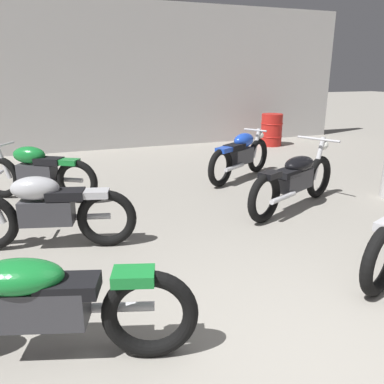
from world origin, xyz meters
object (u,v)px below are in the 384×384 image
(motorcycle_left_row_1, at_px, (46,210))
(motorcycle_right_row_2, at_px, (241,155))
(motorcycle_right_row_1, at_px, (295,179))
(oil_drum, at_px, (271,130))
(motorcycle_left_row_2, at_px, (37,171))
(motorcycle_left_row_0, at_px, (35,303))

(motorcycle_left_row_1, xyz_separation_m, motorcycle_right_row_2, (3.43, 1.91, 0.00))
(motorcycle_right_row_1, distance_m, oil_drum, 5.11)
(motorcycle_right_row_1, bearing_deg, motorcycle_left_row_2, 153.53)
(motorcycle_right_row_1, height_order, oil_drum, motorcycle_right_row_1)
(motorcycle_left_row_2, xyz_separation_m, oil_drum, (5.90, 2.77, -0.03))
(motorcycle_right_row_2, bearing_deg, motorcycle_right_row_1, -91.24)
(motorcycle_right_row_1, xyz_separation_m, motorcycle_right_row_2, (0.04, 1.76, 0.01))
(motorcycle_left_row_0, bearing_deg, oil_drum, 48.02)
(motorcycle_right_row_2, bearing_deg, motorcycle_left_row_1, -150.88)
(motorcycle_left_row_0, xyz_separation_m, motorcycle_right_row_1, (3.49, 2.03, 0.00))
(motorcycle_left_row_1, bearing_deg, motorcycle_right_row_1, 2.54)
(motorcycle_right_row_1, relative_size, oil_drum, 2.37)
(motorcycle_left_row_0, distance_m, motorcycle_right_row_1, 4.04)
(motorcycle_left_row_2, relative_size, motorcycle_right_row_2, 0.99)
(motorcycle_right_row_1, bearing_deg, motorcycle_left_row_0, -149.73)
(motorcycle_left_row_0, bearing_deg, motorcycle_left_row_1, 87.02)
(motorcycle_left_row_0, distance_m, motorcycle_right_row_2, 5.18)
(motorcycle_left_row_2, bearing_deg, motorcycle_left_row_1, -86.64)
(oil_drum, bearing_deg, motorcycle_left_row_2, -154.87)
(motorcycle_right_row_2, height_order, oil_drum, motorcycle_right_row_2)
(motorcycle_left_row_2, bearing_deg, motorcycle_right_row_1, -26.47)
(motorcycle_right_row_2, xyz_separation_m, oil_drum, (2.36, 2.75, -0.03))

